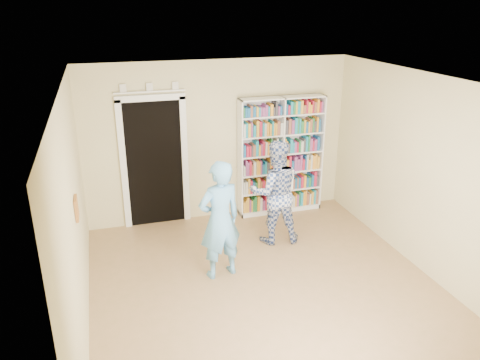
{
  "coord_description": "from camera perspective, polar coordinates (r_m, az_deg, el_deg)",
  "views": [
    {
      "loc": [
        -1.86,
        -4.87,
        3.55
      ],
      "look_at": [
        -0.11,
        0.9,
        1.24
      ],
      "focal_mm": 35.0,
      "sensor_mm": 36.0,
      "label": 1
    }
  ],
  "objects": [
    {
      "name": "doorway",
      "position": [
        7.76,
        -10.42,
        2.78
      ],
      "size": [
        1.1,
        0.08,
        2.43
      ],
      "color": "black",
      "rests_on": "floor"
    },
    {
      "name": "wall_back",
      "position": [
        7.91,
        -2.58,
        4.77
      ],
      "size": [
        4.5,
        0.0,
        4.5
      ],
      "primitive_type": "plane",
      "rotation": [
        1.57,
        0.0,
        0.0
      ],
      "color": "beige",
      "rests_on": "floor"
    },
    {
      "name": "floor",
      "position": [
        6.31,
        3.45,
        -13.37
      ],
      "size": [
        5.0,
        5.0,
        0.0
      ],
      "primitive_type": "plane",
      "color": "#99774A",
      "rests_on": "ground"
    },
    {
      "name": "wall_art",
      "position": [
        5.52,
        -19.32,
        -3.26
      ],
      "size": [
        0.03,
        0.25,
        0.25
      ],
      "primitive_type": "cube",
      "color": "brown",
      "rests_on": "wall_left"
    },
    {
      "name": "man_plaid",
      "position": [
        7.17,
        4.28,
        -1.49
      ],
      "size": [
        0.88,
        0.74,
        1.64
      ],
      "primitive_type": "imported",
      "rotation": [
        0.0,
        0.0,
        2.99
      ],
      "color": "navy",
      "rests_on": "floor"
    },
    {
      "name": "ceiling",
      "position": [
        5.28,
        4.1,
        11.61
      ],
      "size": [
        5.0,
        5.0,
        0.0
      ],
      "primitive_type": "plane",
      "rotation": [
        3.14,
        0.0,
        0.0
      ],
      "color": "white",
      "rests_on": "wall_back"
    },
    {
      "name": "man_blue",
      "position": [
        6.24,
        -2.48,
        -4.92
      ],
      "size": [
        0.68,
        0.53,
        1.66
      ],
      "primitive_type": "imported",
      "rotation": [
        0.0,
        0.0,
        3.37
      ],
      "color": "#63AADC",
      "rests_on": "floor"
    },
    {
      "name": "bookshelf",
      "position": [
        8.18,
        4.98,
        3.01
      ],
      "size": [
        1.5,
        0.28,
        2.07
      ],
      "rotation": [
        0.0,
        0.0,
        0.42
      ],
      "color": "white",
      "rests_on": "floor"
    },
    {
      "name": "paper_sheet",
      "position": [
        6.99,
        5.89,
        -0.13
      ],
      "size": [
        0.2,
        0.1,
        0.31
      ],
      "primitive_type": "cube",
      "rotation": [
        0.0,
        0.0,
        0.43
      ],
      "color": "white",
      "rests_on": "man_plaid"
    },
    {
      "name": "wall_right",
      "position": [
        6.74,
        21.98,
        0.3
      ],
      "size": [
        0.0,
        5.0,
        5.0
      ],
      "primitive_type": "plane",
      "rotation": [
        1.57,
        0.0,
        -1.57
      ],
      "color": "beige",
      "rests_on": "floor"
    },
    {
      "name": "wall_left",
      "position": [
        5.36,
        -19.52,
        -4.62
      ],
      "size": [
        0.0,
        5.0,
        5.0
      ],
      "primitive_type": "plane",
      "rotation": [
        1.57,
        0.0,
        1.57
      ],
      "color": "beige",
      "rests_on": "floor"
    }
  ]
}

